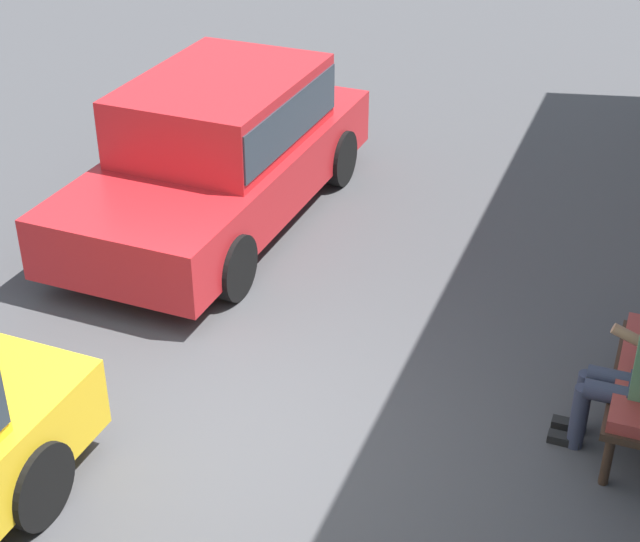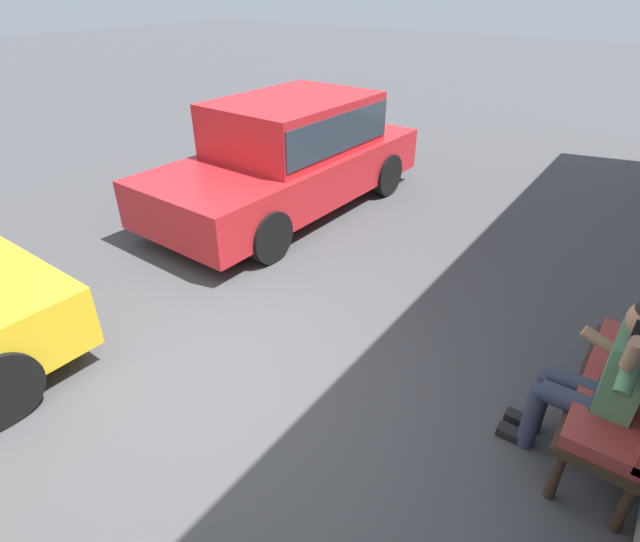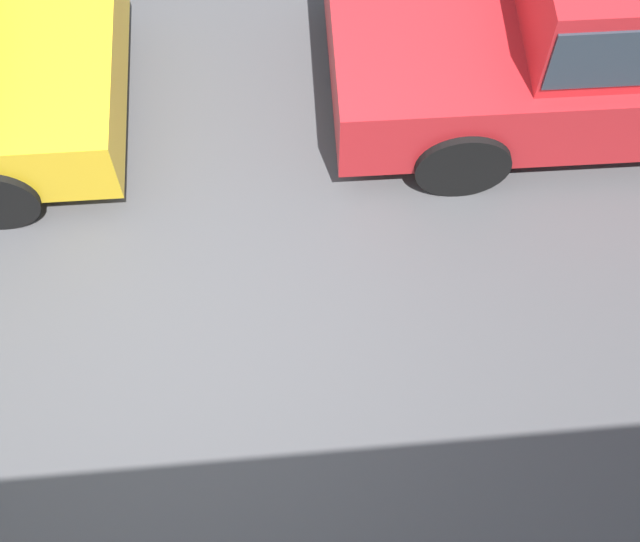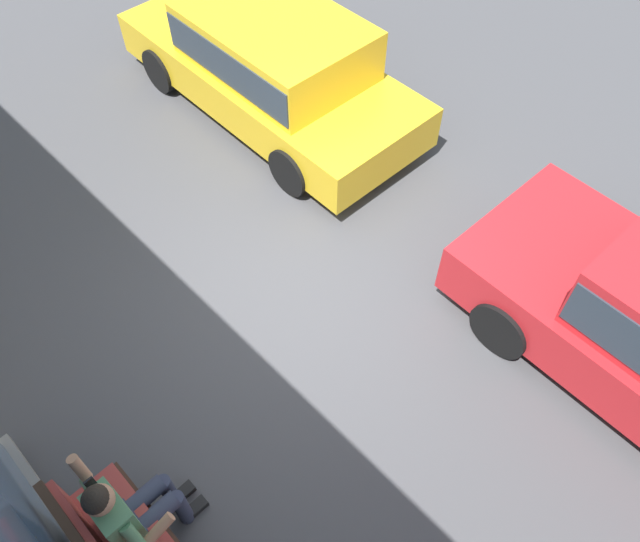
% 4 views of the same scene
% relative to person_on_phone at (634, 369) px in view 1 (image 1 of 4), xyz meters
% --- Properties ---
extents(ground_plane, '(60.00, 60.00, 0.00)m').
position_rel_person_on_phone_xyz_m(ground_plane, '(1.00, -2.67, -0.74)').
color(ground_plane, '#424244').
extents(person_on_phone, '(0.73, 0.74, 1.38)m').
position_rel_person_on_phone_xyz_m(person_on_phone, '(0.00, 0.00, 0.00)').
color(person_on_phone, '#2D3347').
rests_on(person_on_phone, ground_plane).
extents(parked_car_near, '(4.35, 1.97, 1.55)m').
position_rel_person_on_phone_xyz_m(parked_car_near, '(-2.34, -4.42, 0.10)').
color(parked_car_near, red).
rests_on(parked_car_near, ground_plane).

